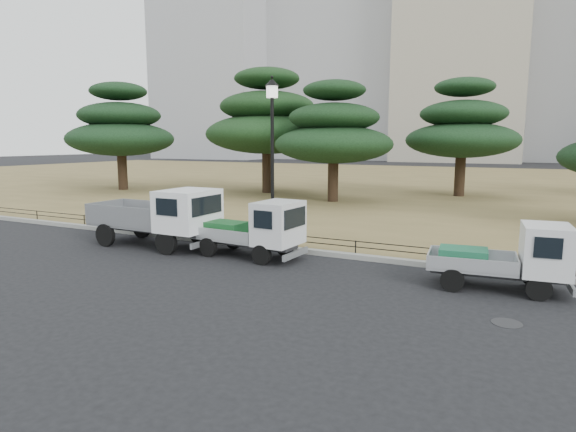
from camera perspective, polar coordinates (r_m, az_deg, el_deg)
The scene contains 16 objects.
ground at distance 13.71m, azimuth -3.73°, elevation -6.53°, with size 220.00×220.00×0.00m, color black.
lawn at distance 42.70m, azimuth 17.28°, elevation 3.65°, with size 120.00×56.00×0.15m, color olive.
curb at distance 15.92m, azimuth 0.96°, elevation -4.05°, with size 120.00×0.25×0.16m, color gray.
truck_large at distance 17.19m, azimuth -14.96°, elevation 0.19°, with size 4.71×1.97×2.04m.
truck_kei_front at distance 15.09m, azimuth -3.90°, elevation -1.56°, with size 3.55×1.72×1.83m.
truck_kei_rear at distance 12.95m, azimuth 24.68°, elevation -4.43°, with size 3.31×1.64×1.68m.
street_lamp at distance 16.26m, azimuth -1.88°, elevation 9.71°, with size 0.49×0.49×5.52m.
pipe_fence at distance 15.98m, azimuth 1.19°, elevation -2.68°, with size 38.00×0.04×0.40m.
tarp_pile at distance 20.57m, azimuth -16.95°, elevation -0.25°, with size 1.66×1.44×0.93m.
manhole at distance 10.86m, azimuth 24.50°, elevation -11.48°, with size 0.60×0.60×0.01m, color #2D2D30.
pine_west_far at distance 37.13m, azimuth -19.26°, elevation 9.78°, with size 7.57×7.57×7.65m.
pine_west_near at distance 33.09m, azimuth -2.48°, elevation 11.11°, with size 8.33×8.33×8.33m.
pine_center_left at distance 28.18m, azimuth 5.44°, elevation 9.85°, with size 6.82×6.82×6.93m.
pine_center_right at distance 32.82m, azimuth 19.97°, elevation 9.74°, with size 7.00×7.00×7.43m.
tower_far_west at distance 113.99m, azimuth -8.13°, elevation 23.40°, with size 24.00×20.00×65.00m, color #A0A0A5.
tower_center_left at distance 100.03m, azimuth 20.37°, elevation 22.10°, with size 22.00×20.00×55.00m, color #AAA08C.
Camera 1 is at (6.63, -11.44, 3.62)m, focal length 30.00 mm.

